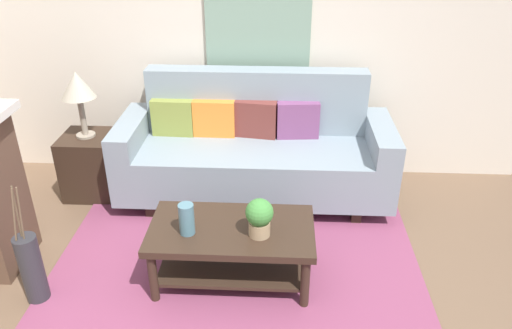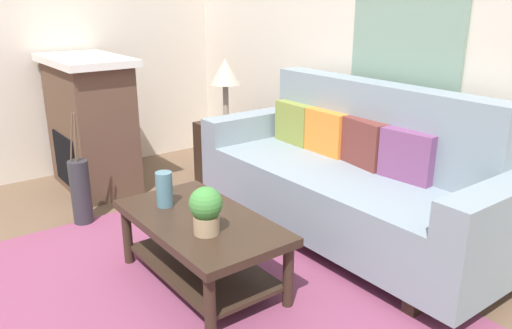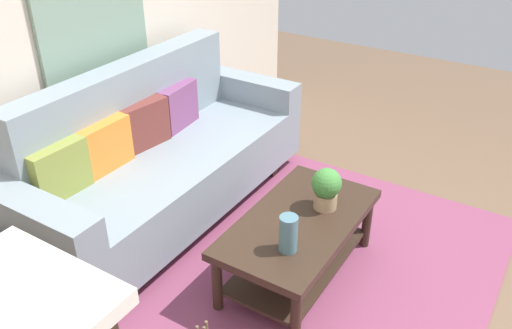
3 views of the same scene
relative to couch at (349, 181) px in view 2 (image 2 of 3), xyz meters
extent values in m
plane|color=brown|center=(-0.08, -1.68, -0.43)|extent=(9.08, 9.08, 0.00)
cube|color=beige|center=(-0.08, 0.54, 0.92)|extent=(5.08, 0.10, 2.70)
cube|color=beige|center=(-2.67, -1.10, 0.92)|extent=(0.10, 5.17, 2.70)
cube|color=#843D5B|center=(-0.08, -1.18, -0.43)|extent=(2.63, 2.12, 0.01)
cube|color=gray|center=(0.00, -0.06, -0.11)|extent=(1.90, 0.84, 0.40)
cube|color=gray|center=(0.00, 0.26, 0.37)|extent=(1.90, 0.20, 0.56)
cube|color=gray|center=(-1.05, -0.06, -0.01)|extent=(0.20, 0.84, 0.60)
cube|color=gray|center=(1.05, -0.06, -0.01)|extent=(0.20, 0.84, 0.60)
cube|color=#332319|center=(-0.85, -0.06, -0.37)|extent=(0.08, 0.74, 0.12)
cube|color=#332319|center=(0.85, -0.06, -0.37)|extent=(0.08, 0.74, 0.12)
cube|color=olive|center=(-0.72, 0.13, 0.25)|extent=(0.36, 0.13, 0.32)
cube|color=orange|center=(-0.36, 0.13, 0.25)|extent=(0.36, 0.13, 0.32)
cube|color=brown|center=(0.00, 0.13, 0.25)|extent=(0.37, 0.17, 0.32)
cube|color=#7A4270|center=(0.36, 0.13, 0.25)|extent=(0.37, 0.15, 0.32)
cube|color=#332319|center=(-0.10, -1.13, -0.03)|extent=(1.10, 0.60, 0.05)
cube|color=#332319|center=(-0.10, -1.13, -0.31)|extent=(0.98, 0.50, 0.02)
cylinder|color=#332319|center=(-0.59, -1.38, -0.24)|extent=(0.06, 0.06, 0.38)
cylinder|color=#332319|center=(0.39, -1.38, -0.24)|extent=(0.06, 0.06, 0.38)
cylinder|color=#332319|center=(-0.59, -0.88, -0.24)|extent=(0.06, 0.06, 0.38)
cylinder|color=#332319|center=(0.39, -0.88, -0.24)|extent=(0.06, 0.06, 0.38)
cylinder|color=slate|center=(-0.38, -1.21, 0.11)|extent=(0.10, 0.10, 0.21)
cylinder|color=tan|center=(0.09, -1.21, 0.05)|extent=(0.14, 0.14, 0.10)
sphere|color=#3F8238|center=(0.09, -1.21, 0.17)|extent=(0.18, 0.18, 0.18)
cube|color=#332319|center=(-1.45, -0.04, -0.15)|extent=(0.44, 0.44, 0.56)
cylinder|color=gray|center=(-1.45, -0.04, 0.14)|extent=(0.16, 0.16, 0.02)
cylinder|color=gray|center=(-1.45, -0.04, 0.30)|extent=(0.05, 0.05, 0.35)
cone|color=#B2A893|center=(-1.45, -0.04, 0.59)|extent=(0.28, 0.28, 0.22)
cube|color=brown|center=(-2.07, -1.04, 0.12)|extent=(0.90, 0.50, 1.10)
cube|color=black|center=(-2.07, -1.30, -0.13)|extent=(0.52, 0.02, 0.44)
cube|color=silver|center=(-2.07, -1.04, 0.70)|extent=(1.02, 0.58, 0.06)
cylinder|color=#2D2D33|center=(-1.37, -1.41, -0.18)|extent=(0.15, 0.15, 0.50)
cylinder|color=brown|center=(-1.35, -1.41, 0.25)|extent=(0.04, 0.03, 0.36)
cylinder|color=brown|center=(-1.38, -1.39, 0.25)|extent=(0.03, 0.02, 0.36)
cylinder|color=brown|center=(-1.38, -1.43, 0.25)|extent=(0.05, 0.05, 0.36)
cube|color=gray|center=(0.00, 0.47, 1.01)|extent=(0.91, 0.03, 0.84)
camera|label=1|loc=(0.21, -3.84, 1.92)|focal=34.94mm
camera|label=2|loc=(2.21, -2.48, 1.21)|focal=35.50mm
camera|label=3|loc=(-2.37, -2.25, 1.84)|focal=37.28mm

